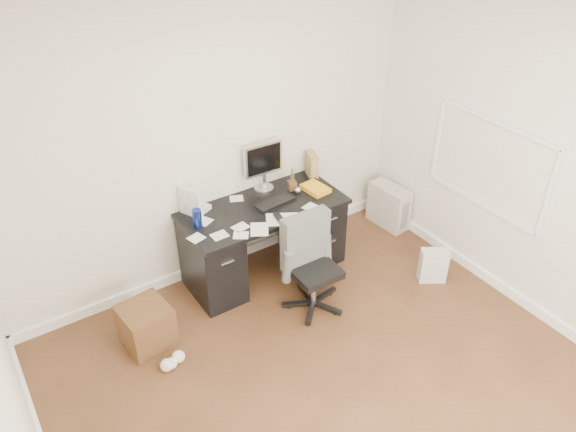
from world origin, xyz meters
name	(u,v)px	position (x,y,z in m)	size (l,w,h in m)	color
ground	(346,401)	(0.00, 0.00, 0.00)	(4.00, 4.00, 0.00)	#422915
room_shell	(363,215)	(0.03, 0.03, 1.66)	(4.02, 4.02, 2.71)	white
desk	(264,238)	(0.30, 1.65, 0.40)	(1.50, 0.70, 0.75)	black
loose_papers	(247,216)	(0.10, 1.60, 0.75)	(1.10, 0.60, 0.00)	white
lcd_monitor	(263,166)	(0.47, 1.91, 0.99)	(0.39, 0.22, 0.49)	silver
keyboard	(275,202)	(0.42, 1.63, 0.76)	(0.38, 0.13, 0.02)	black
computer_mouse	(298,190)	(0.69, 1.67, 0.78)	(0.07, 0.07, 0.07)	silver
travel_mug	(197,219)	(-0.34, 1.68, 0.84)	(0.08, 0.08, 0.17)	#152C97
white_binder	(190,202)	(-0.30, 1.89, 0.88)	(0.11, 0.23, 0.26)	silver
magazine_file	(312,165)	(0.99, 1.87, 0.87)	(0.10, 0.21, 0.24)	olive
pen_cup	(292,180)	(0.68, 1.76, 0.86)	(0.09, 0.09, 0.22)	#553618
yellow_book	(316,188)	(0.86, 1.62, 0.77)	(0.20, 0.25, 0.04)	yellow
paper_remote	(282,218)	(0.33, 1.38, 0.76)	(0.28, 0.23, 0.02)	white
office_chair	(314,266)	(0.40, 0.99, 0.45)	(0.51, 0.51, 0.90)	#525452
pc_tower	(389,206)	(1.85, 1.61, 0.23)	(0.21, 0.46, 0.46)	beige
shopping_bag	(433,265)	(1.56, 0.66, 0.17)	(0.25, 0.18, 0.34)	silver
wicker_basket	(146,325)	(-1.00, 1.39, 0.19)	(0.38, 0.38, 0.38)	#452714
desk_printer	(311,233)	(0.96, 1.80, 0.11)	(0.37, 0.31, 0.22)	slate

